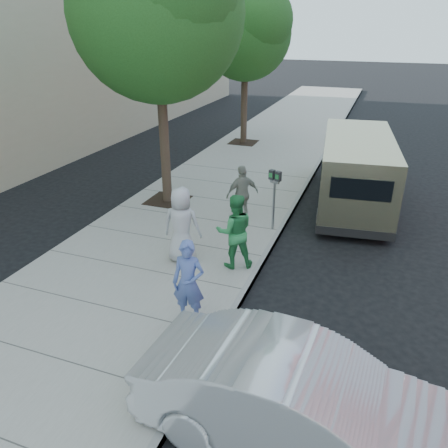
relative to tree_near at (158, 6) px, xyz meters
The scene contains 12 objects.
ground 6.45m from the tree_near, 46.82° to the right, with size 120.00×120.00×0.00m, color black.
sidewalk 6.11m from the tree_near, 62.43° to the right, with size 5.00×60.00×0.15m, color gray.
curb_face 7.02m from the tree_near, 33.03° to the right, with size 0.12×60.00×0.16m, color gray.
tree_near is the anchor object (origin of this frame).
tree_far 7.63m from the tree_near, 90.00° to the left, with size 3.92×3.80×6.49m.
parking_meter 5.56m from the tree_near, 13.73° to the right, with size 0.35×0.23×1.61m.
van 7.17m from the tree_near, 20.03° to the left, with size 2.53×5.92×2.13m.
sedan 10.08m from the tree_near, 51.99° to the right, with size 1.54×4.41×1.45m, color silver.
person_officer 7.59m from the tree_near, 59.62° to the right, with size 0.59×0.39×1.63m, color #5267AF.
person_green_shirt 6.32m from the tree_near, 43.72° to the right, with size 0.83×0.65×1.71m, color #2D8B48.
person_gray_shirt 5.88m from the tree_near, 58.28° to the right, with size 0.87×0.56×1.77m, color #B6B5B8.
person_striped_polo 5.32m from the tree_near, 14.13° to the right, with size 0.93×0.39×1.59m, color gray.
Camera 1 is at (3.67, -8.77, 5.18)m, focal length 35.00 mm.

